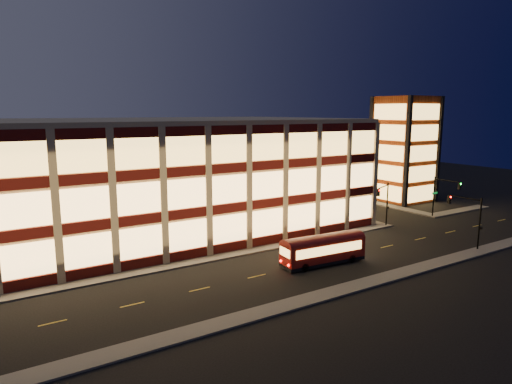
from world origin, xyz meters
TOP-DOWN VIEW (x-y plane):
  - ground at (0.00, 0.00)m, footprint 200.00×200.00m
  - sidewalk_office_south at (-3.00, 1.00)m, footprint 54.00×2.00m
  - sidewalk_office_east at (23.00, 17.00)m, footprint 2.00×30.00m
  - sidewalk_tower_south at (40.00, 1.00)m, footprint 14.00×2.00m
  - sidewalk_tower_west at (34.00, 17.00)m, footprint 2.00×30.00m
  - sidewalk_near at (0.00, -13.00)m, footprint 100.00×2.00m
  - office_building at (-2.91, 16.91)m, footprint 50.45×30.45m
  - stair_tower at (39.95, 11.95)m, footprint 8.60×8.60m
  - traffic_signal_far at (22.21, 0.24)m, footprint 3.79×1.87m
  - traffic_signal_right at (33.50, -0.62)m, footprint 1.20×4.37m
  - traffic_signal_near at (23.50, -11.03)m, footprint 0.32×4.45m
  - trolley_bus at (5.66, -6.66)m, footprint 9.29×3.08m

SIDE VIEW (x-z plane):
  - ground at x=0.00m, z-range 0.00..0.00m
  - sidewalk_office_south at x=-3.00m, z-range 0.00..0.15m
  - sidewalk_office_east at x=23.00m, z-range 0.00..0.15m
  - sidewalk_tower_south at x=40.00m, z-range 0.00..0.15m
  - sidewalk_tower_west at x=34.00m, z-range 0.00..0.15m
  - sidewalk_near at x=0.00m, z-range 0.00..0.15m
  - trolley_bus at x=5.66m, z-range 0.17..3.26m
  - traffic_signal_right at x=33.50m, z-range 1.10..7.10m
  - traffic_signal_far at x=22.21m, z-range 1.11..7.11m
  - traffic_signal_near at x=23.50m, z-range 1.13..7.13m
  - office_building at x=-2.91m, z-range 0.00..14.50m
  - stair_tower at x=39.95m, z-range -0.01..17.99m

